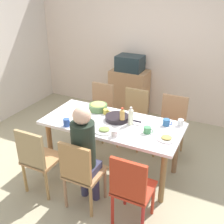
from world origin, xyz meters
TOP-DOWN VIEW (x-y plane):
  - ground_plane at (0.00, 0.00)m, footprint 6.06×6.06m
  - wall_back at (0.00, 2.05)m, footprint 5.29×0.12m
  - dining_table at (0.00, 0.00)m, footprint 1.81×0.83m
  - chair_0 at (0.00, 0.79)m, footprint 0.40×0.40m
  - chair_1 at (-0.60, -0.79)m, footprint 0.40×0.40m
  - chair_2 at (-0.60, 0.79)m, footprint 0.40×0.40m
  - chair_3 at (0.60, 0.79)m, footprint 0.40×0.40m
  - chair_4 at (0.00, -0.79)m, footprint 0.40×0.40m
  - person_4 at (0.00, -0.70)m, footprint 0.30×0.30m
  - chair_5 at (0.60, -0.79)m, footprint 0.40×0.40m
  - plate_0 at (0.76, -0.10)m, footprint 0.22×0.22m
  - plate_1 at (-0.29, -0.13)m, footprint 0.22×0.22m
  - plate_2 at (0.01, -0.25)m, footprint 0.25×0.25m
  - bowl_0 at (-0.34, 0.25)m, footprint 0.26×0.26m
  - serving_pan at (0.03, 0.09)m, footprint 0.50×0.32m
  - cup_0 at (0.66, 0.23)m, footprint 0.12×0.09m
  - cup_1 at (0.50, -0.06)m, footprint 0.13×0.09m
  - cup_2 at (-0.18, 0.19)m, footprint 0.11×0.08m
  - cup_3 at (0.18, -0.31)m, footprint 0.11×0.08m
  - cup_4 at (0.82, 0.31)m, footprint 0.11×0.07m
  - cup_5 at (-0.48, -0.34)m, footprint 0.12×0.08m
  - bottle_0 at (0.24, 0.06)m, footprint 0.06×0.06m
  - bottle_1 at (0.13, 0.03)m, footprint 0.06×0.06m
  - side_cabinet at (-0.48, 1.75)m, footprint 0.70×0.44m
  - microwave at (-0.48, 1.75)m, footprint 0.48×0.36m

SIDE VIEW (x-z plane):
  - ground_plane at x=0.00m, z-range 0.00..0.00m
  - side_cabinet at x=-0.48m, z-range 0.00..0.90m
  - chair_0 at x=0.00m, z-range 0.06..0.96m
  - chair_1 at x=-0.60m, z-range 0.06..0.96m
  - chair_2 at x=-0.60m, z-range 0.06..0.96m
  - chair_3 at x=0.60m, z-range 0.06..0.96m
  - chair_4 at x=0.00m, z-range 0.06..0.96m
  - chair_5 at x=0.60m, z-range 0.06..0.96m
  - dining_table at x=0.00m, z-range 0.28..1.03m
  - person_4 at x=0.00m, z-range 0.11..1.37m
  - plate_0 at x=0.76m, z-range 0.74..0.78m
  - plate_1 at x=-0.29m, z-range 0.74..0.78m
  - plate_2 at x=0.01m, z-range 0.74..0.78m
  - serving_pan at x=0.03m, z-range 0.75..0.81m
  - cup_2 at x=-0.18m, z-range 0.75..0.82m
  - cup_1 at x=0.50m, z-range 0.75..0.83m
  - cup_4 at x=0.82m, z-range 0.75..0.83m
  - cup_3 at x=0.18m, z-range 0.75..0.83m
  - cup_0 at x=0.66m, z-range 0.75..0.83m
  - cup_5 at x=-0.48m, z-range 0.75..0.85m
  - bowl_0 at x=-0.34m, z-range 0.75..0.86m
  - bottle_1 at x=0.13m, z-range 0.74..0.96m
  - bottle_0 at x=0.24m, z-range 0.74..0.98m
  - microwave at x=-0.48m, z-range 0.90..1.18m
  - wall_back at x=0.00m, z-range 0.00..2.60m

